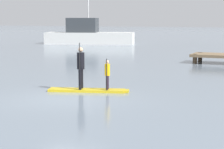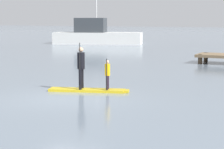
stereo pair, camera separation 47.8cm
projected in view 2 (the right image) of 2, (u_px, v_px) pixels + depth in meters
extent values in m
plane|color=gray|center=(67.00, 98.00, 15.71)|extent=(240.00, 240.00, 0.00)
cube|color=gold|center=(87.00, 90.00, 17.07)|extent=(3.12, 1.50, 0.10)
cube|color=gold|center=(126.00, 91.00, 16.83)|extent=(0.36, 0.49, 0.09)
cylinder|color=black|center=(82.00, 78.00, 17.22)|extent=(0.12, 0.12, 0.80)
cylinder|color=black|center=(80.00, 79.00, 16.87)|extent=(0.12, 0.12, 0.80)
cylinder|color=black|center=(81.00, 61.00, 16.95)|extent=(0.37, 0.37, 0.66)
sphere|color=tan|center=(81.00, 50.00, 16.89)|extent=(0.19, 0.19, 0.19)
cylinder|color=black|center=(80.00, 66.00, 16.76)|extent=(0.03, 0.03, 1.87)
cube|color=black|center=(80.00, 87.00, 16.87)|extent=(0.07, 0.14, 0.18)
cylinder|color=black|center=(108.00, 82.00, 17.02)|extent=(0.09, 0.09, 0.56)
cylinder|color=black|center=(107.00, 83.00, 16.78)|extent=(0.09, 0.09, 0.56)
cylinder|color=#F2B20C|center=(107.00, 70.00, 16.83)|extent=(0.26, 0.26, 0.46)
sphere|color=beige|center=(107.00, 62.00, 16.79)|extent=(0.13, 0.13, 0.13)
cylinder|color=black|center=(107.00, 74.00, 16.68)|extent=(0.03, 0.03, 1.25)
cube|color=black|center=(107.00, 88.00, 16.76)|extent=(0.07, 0.14, 0.18)
cube|color=silver|center=(98.00, 38.00, 48.11)|extent=(10.38, 5.86, 1.31)
cube|color=#33383D|center=(91.00, 25.00, 48.05)|extent=(3.92, 3.32, 1.63)
cylinder|color=#473828|center=(200.00, 59.00, 27.24)|extent=(0.28, 0.28, 0.61)
cylinder|color=#473828|center=(206.00, 57.00, 28.61)|extent=(0.28, 0.28, 0.61)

